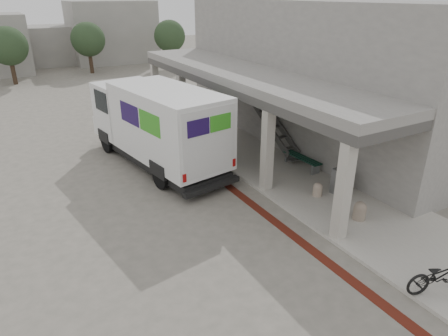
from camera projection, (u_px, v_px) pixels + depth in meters
ground at (227, 209)px, 14.73m from camera, size 120.00×120.00×0.00m
bike_lane_stripe at (223, 182)px, 16.77m from camera, size 0.35×40.00×0.01m
sidewalk at (310, 184)px, 16.52m from camera, size 4.40×28.00×0.12m
transit_building at (300, 77)px, 20.03m from camera, size 7.60×17.00×7.00m
distant_backdrop at (27, 41)px, 40.86m from camera, size 28.00×10.00×6.50m
tree_left at (8, 46)px, 33.42m from camera, size 3.20×3.20×4.80m
tree_mid at (88, 39)px, 38.19m from camera, size 3.20×3.20×4.80m
tree_right at (170, 36)px, 41.02m from camera, size 3.20×3.20×4.80m
fedex_truck at (156, 123)px, 17.81m from camera, size 3.91×8.89×3.67m
bench at (302, 160)px, 17.80m from camera, size 0.55×2.07×0.48m
bollard_near at (360, 210)px, 13.71m from camera, size 0.44×0.44×0.66m
bollard_far at (318, 189)px, 15.33m from camera, size 0.35×0.35×0.53m
utility_cabinet at (340, 182)px, 15.37m from camera, size 0.54×0.67×1.01m
bicycle_black at (440, 275)px, 10.31m from camera, size 2.04×1.18×1.01m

